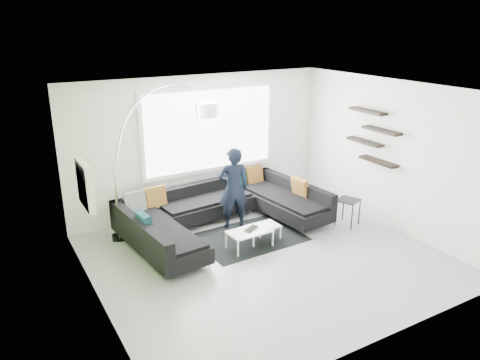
% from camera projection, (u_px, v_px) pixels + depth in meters
% --- Properties ---
extents(ground, '(5.50, 5.50, 0.00)m').
position_uv_depth(ground, '(266.00, 258.00, 7.88)').
color(ground, gray).
rests_on(ground, ground).
extents(room_shell, '(5.54, 5.04, 2.82)m').
position_uv_depth(room_shell, '(264.00, 151.00, 7.48)').
color(room_shell, white).
rests_on(room_shell, ground).
extents(sectional_sofa, '(3.84, 2.60, 0.78)m').
position_uv_depth(sectional_sofa, '(225.00, 214.00, 8.78)').
color(sectional_sofa, black).
rests_on(sectional_sofa, ground).
extents(rug, '(1.92, 1.43, 0.01)m').
position_uv_depth(rug, '(249.00, 237.00, 8.60)').
color(rug, black).
rests_on(rug, ground).
extents(coffee_table, '(1.01, 0.62, 0.32)m').
position_uv_depth(coffee_table, '(256.00, 235.00, 8.33)').
color(coffee_table, white).
rests_on(coffee_table, ground).
extents(arc_lamp, '(2.71, 1.67, 2.68)m').
position_uv_depth(arc_lamp, '(114.00, 169.00, 8.12)').
color(arc_lamp, silver).
rests_on(arc_lamp, ground).
extents(side_table, '(0.50, 0.50, 0.52)m').
position_uv_depth(side_table, '(347.00, 212.00, 9.06)').
color(side_table, black).
rests_on(side_table, ground).
extents(person, '(0.76, 0.66, 1.58)m').
position_uv_depth(person, '(233.00, 188.00, 8.80)').
color(person, black).
rests_on(person, ground).
extents(laptop, '(0.50, 0.48, 0.03)m').
position_uv_depth(laptop, '(254.00, 229.00, 8.16)').
color(laptop, black).
rests_on(laptop, coffee_table).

